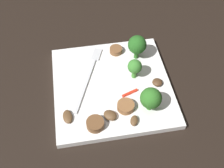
% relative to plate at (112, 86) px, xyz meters
% --- Properties ---
extents(ground_plane, '(1.40, 1.40, 0.00)m').
position_rel_plate_xyz_m(ground_plane, '(0.00, 0.00, -0.01)').
color(ground_plane, black).
extents(plate, '(0.24, 0.24, 0.01)m').
position_rel_plate_xyz_m(plate, '(0.00, 0.00, 0.00)').
color(plate, white).
rests_on(plate, ground_plane).
extents(fork, '(0.17, 0.08, 0.00)m').
position_rel_plate_xyz_m(fork, '(0.04, 0.04, 0.01)').
color(fork, silver).
rests_on(fork, plate).
extents(broccoli_floret_0, '(0.03, 0.03, 0.05)m').
position_rel_plate_xyz_m(broccoli_floret_0, '(0.01, -0.05, 0.04)').
color(broccoli_floret_0, '#408630').
rests_on(broccoli_floret_0, plate).
extents(broccoli_floret_1, '(0.04, 0.04, 0.05)m').
position_rel_plate_xyz_m(broccoli_floret_1, '(-0.07, -0.06, 0.04)').
color(broccoli_floret_1, '#347525').
rests_on(broccoli_floret_1, plate).
extents(broccoli_floret_2, '(0.04, 0.04, 0.06)m').
position_rel_plate_xyz_m(broccoli_floret_2, '(0.07, -0.07, 0.05)').
color(broccoli_floret_2, '#296420').
rests_on(broccoli_floret_2, plate).
extents(sausage_slice_0, '(0.04, 0.04, 0.01)m').
position_rel_plate_xyz_m(sausage_slice_0, '(-0.06, -0.02, 0.01)').
color(sausage_slice_0, brown).
rests_on(sausage_slice_0, plate).
extents(sausage_slice_1, '(0.05, 0.05, 0.01)m').
position_rel_plate_xyz_m(sausage_slice_1, '(-0.09, 0.05, 0.01)').
color(sausage_slice_1, brown).
rests_on(sausage_slice_1, plate).
extents(sausage_slice_2, '(0.04, 0.04, 0.01)m').
position_rel_plate_xyz_m(sausage_slice_2, '(0.09, -0.02, 0.01)').
color(sausage_slice_2, brown).
rests_on(sausage_slice_2, plate).
extents(mushroom_0, '(0.03, 0.03, 0.01)m').
position_rel_plate_xyz_m(mushroom_0, '(-0.08, 0.02, 0.01)').
color(mushroom_0, brown).
rests_on(mushroom_0, plate).
extents(mushroom_1, '(0.03, 0.02, 0.01)m').
position_rel_plate_xyz_m(mushroom_1, '(-0.10, -0.03, 0.01)').
color(mushroom_1, brown).
rests_on(mushroom_1, plate).
extents(mushroom_2, '(0.03, 0.03, 0.01)m').
position_rel_plate_xyz_m(mushroom_2, '(-0.02, -0.09, 0.01)').
color(mushroom_2, '#4C331E').
rests_on(mushroom_2, plate).
extents(mushroom_3, '(0.03, 0.02, 0.01)m').
position_rel_plate_xyz_m(mushroom_3, '(-0.07, 0.10, 0.01)').
color(mushroom_3, brown).
rests_on(mushroom_3, plate).
extents(pepper_strip_2, '(0.02, 0.03, 0.00)m').
position_rel_plate_xyz_m(pepper_strip_2, '(-0.03, -0.03, 0.01)').
color(pepper_strip_2, red).
rests_on(pepper_strip_2, plate).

